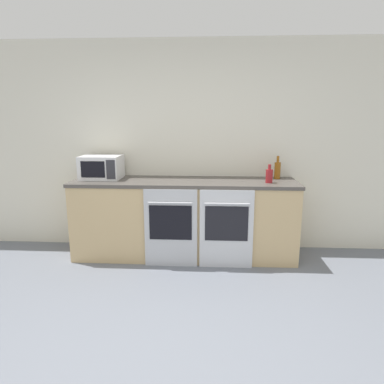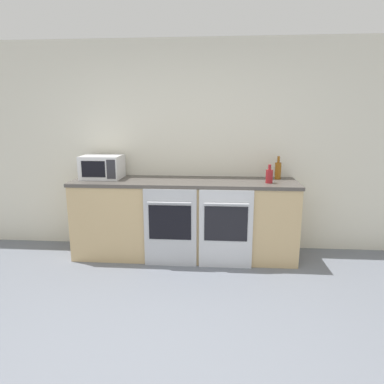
{
  "view_description": "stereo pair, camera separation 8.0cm",
  "coord_description": "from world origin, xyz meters",
  "views": [
    {
      "loc": [
        0.32,
        -2.01,
        1.66
      ],
      "look_at": [
        0.09,
        1.98,
        0.8
      ],
      "focal_mm": 32.0,
      "sensor_mm": 36.0,
      "label": 1
    },
    {
      "loc": [
        0.4,
        -2.0,
        1.66
      ],
      "look_at": [
        0.09,
        1.98,
        0.8
      ],
      "focal_mm": 32.0,
      "sensor_mm": 36.0,
      "label": 2
    }
  ],
  "objects": [
    {
      "name": "oven_left",
      "position": [
        -0.13,
        1.64,
        0.46
      ],
      "size": [
        0.59,
        0.06,
        0.9
      ],
      "color": "#B7BABF",
      "rests_on": "ground_plane"
    },
    {
      "name": "bottle_amber",
      "position": [
        1.12,
        2.15,
        1.05
      ],
      "size": [
        0.07,
        0.07,
        0.28
      ],
      "color": "#8C5114",
      "rests_on": "counter_back"
    },
    {
      "name": "counter_back",
      "position": [
        0.0,
        1.98,
        0.47
      ],
      "size": [
        2.66,
        0.68,
        0.94
      ],
      "color": "tan",
      "rests_on": "ground_plane"
    },
    {
      "name": "ground_plane",
      "position": [
        0.0,
        0.0,
        0.0
      ],
      "size": [
        16.0,
        16.0,
        0.0
      ],
      "primitive_type": "plane",
      "color": "slate"
    },
    {
      "name": "wall_back",
      "position": [
        0.0,
        2.34,
        1.3
      ],
      "size": [
        10.0,
        0.06,
        2.6
      ],
      "color": "silver",
      "rests_on": "ground_plane"
    },
    {
      "name": "oven_right",
      "position": [
        0.49,
        1.64,
        0.46
      ],
      "size": [
        0.59,
        0.06,
        0.9
      ],
      "color": "silver",
      "rests_on": "ground_plane"
    },
    {
      "name": "bottle_red",
      "position": [
        0.98,
        1.88,
        1.02
      ],
      "size": [
        0.08,
        0.08,
        0.21
      ],
      "color": "maroon",
      "rests_on": "counter_back"
    },
    {
      "name": "microwave",
      "position": [
        -1.02,
        2.06,
        1.08
      ],
      "size": [
        0.47,
        0.4,
        0.28
      ],
      "color": "silver",
      "rests_on": "counter_back"
    }
  ]
}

